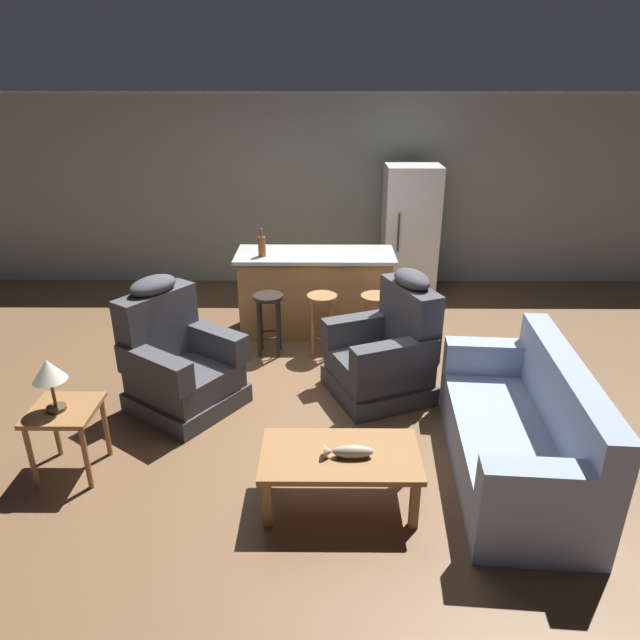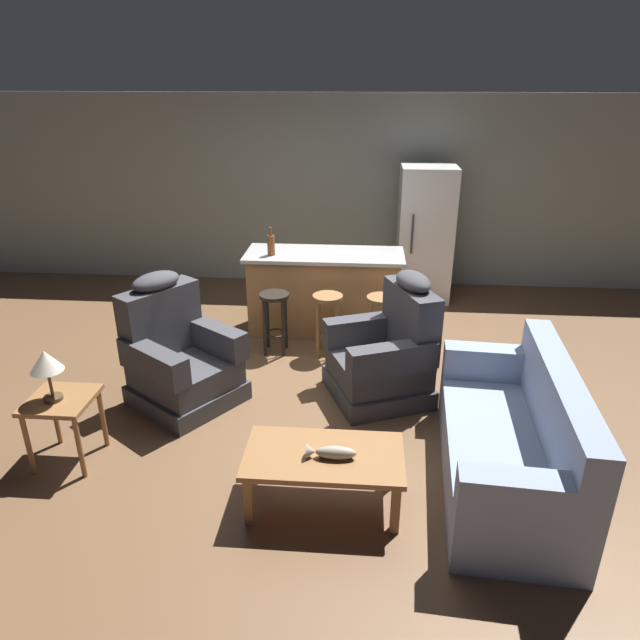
% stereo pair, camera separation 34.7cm
% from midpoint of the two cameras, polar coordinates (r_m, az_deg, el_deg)
% --- Properties ---
extents(ground_plane, '(12.00, 12.00, 0.00)m').
position_cam_midpoint_polar(ground_plane, '(5.63, -2.43, -6.63)').
color(ground_plane, brown).
extents(back_wall, '(12.00, 0.05, 2.60)m').
position_cam_midpoint_polar(back_wall, '(8.14, -1.54, 12.65)').
color(back_wall, '#939E93').
rests_on(back_wall, ground_plane).
extents(coffee_table, '(1.10, 0.60, 0.42)m').
position_cam_midpoint_polar(coffee_table, '(4.05, -0.49, -13.87)').
color(coffee_table, olive).
rests_on(coffee_table, ground_plane).
extents(fish_figurine, '(0.34, 0.10, 0.10)m').
position_cam_midpoint_polar(fish_figurine, '(3.96, 0.25, -13.10)').
color(fish_figurine, '#4C3823').
rests_on(fish_figurine, coffee_table).
extents(couch, '(0.98, 1.96, 0.94)m').
position_cam_midpoint_polar(couch, '(4.53, 17.46, -10.97)').
color(couch, '#8493B2').
rests_on(couch, ground_plane).
extents(recliner_near_lamp, '(1.17, 1.17, 1.20)m').
position_cam_midpoint_polar(recliner_near_lamp, '(5.35, -15.85, -4.19)').
color(recliner_near_lamp, '#3D3D42').
rests_on(recliner_near_lamp, ground_plane).
extents(recliner_near_island, '(1.09, 1.09, 1.20)m').
position_cam_midpoint_polar(recliner_near_island, '(5.35, 4.84, -3.26)').
color(recliner_near_island, '#3D3D42').
rests_on(recliner_near_island, ground_plane).
extents(end_table, '(0.48, 0.48, 0.56)m').
position_cam_midpoint_polar(end_table, '(4.76, -26.07, -8.95)').
color(end_table, olive).
rests_on(end_table, ground_plane).
extents(table_lamp, '(0.24, 0.24, 0.41)m').
position_cam_midpoint_polar(table_lamp, '(4.57, -27.49, -4.74)').
color(table_lamp, '#4C3823').
rests_on(table_lamp, end_table).
extents(kitchen_island, '(1.80, 0.70, 0.95)m').
position_cam_midpoint_polar(kitchen_island, '(6.65, -1.96, 2.80)').
color(kitchen_island, '#9E7042').
rests_on(kitchen_island, ground_plane).
extents(bar_stool_left, '(0.32, 0.32, 0.68)m').
position_cam_midpoint_polar(bar_stool_left, '(6.11, -6.77, 0.65)').
color(bar_stool_left, black).
rests_on(bar_stool_left, ground_plane).
extents(bar_stool_middle, '(0.32, 0.32, 0.68)m').
position_cam_midpoint_polar(bar_stool_middle, '(6.07, -1.44, 0.64)').
color(bar_stool_middle, olive).
rests_on(bar_stool_middle, ground_plane).
extents(bar_stool_right, '(0.32, 0.32, 0.68)m').
position_cam_midpoint_polar(bar_stool_right, '(6.07, 3.93, 0.63)').
color(bar_stool_right, olive).
rests_on(bar_stool_right, ground_plane).
extents(refrigerator, '(0.70, 0.69, 1.76)m').
position_cam_midpoint_polar(refrigerator, '(7.73, 7.65, 8.68)').
color(refrigerator, white).
rests_on(refrigerator, ground_plane).
extents(bottle_tall_green, '(0.09, 0.09, 0.31)m').
position_cam_midpoint_polar(bottle_tall_green, '(6.41, -7.40, 7.36)').
color(bottle_tall_green, brown).
rests_on(bottle_tall_green, kitchen_island).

